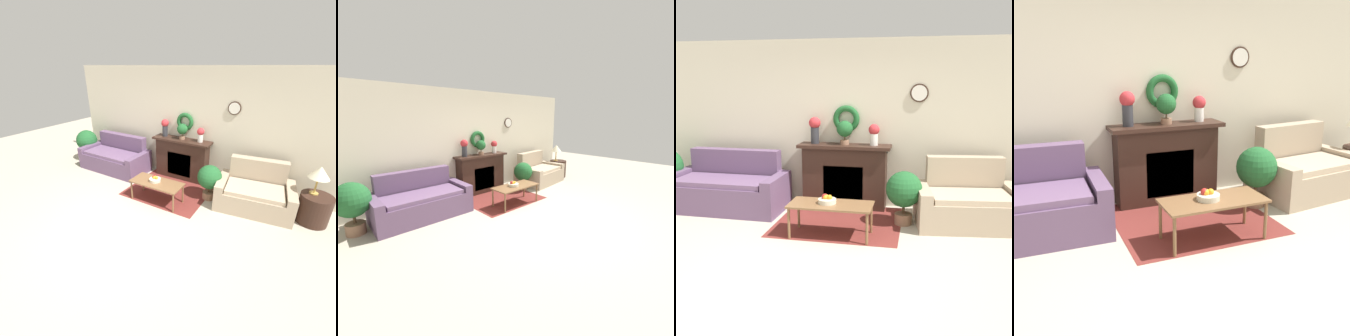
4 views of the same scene
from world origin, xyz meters
TOP-DOWN VIEW (x-y plane):
  - ground_plane at (0.00, 0.00)m, footprint 16.00×16.00m
  - floor_rug at (0.01, 1.59)m, footprint 1.81×1.60m
  - wall_back at (0.00, 2.51)m, footprint 6.80×0.16m
  - fireplace at (-0.05, 2.30)m, footprint 1.49×0.41m
  - couch_left at (-1.90, 1.86)m, footprint 1.90×0.95m
  - loveseat_right at (1.85, 1.86)m, footprint 1.57×1.11m
  - coffee_table at (0.01, 1.03)m, footprint 1.11×0.50m
  - fruit_bowl at (-0.04, 1.05)m, footprint 0.24×0.24m
  - vase_on_mantel_left at (-0.55, 2.31)m, footprint 0.19×0.19m
  - vase_on_mantel_right at (0.42, 2.31)m, footprint 0.17×0.17m
  - potted_plant_on_mantel at (-0.05, 2.29)m, footprint 0.26×0.26m
  - potted_plant_floor_by_loveseat at (0.94, 1.67)m, footprint 0.52×0.52m

SIDE VIEW (x-z plane):
  - ground_plane at x=0.00m, z-range 0.00..0.00m
  - floor_rug at x=0.01m, z-range 0.00..0.01m
  - loveseat_right at x=1.85m, z-range -0.16..0.78m
  - couch_left at x=-1.90m, z-range -0.14..0.79m
  - coffee_table at x=0.01m, z-range 0.18..0.63m
  - potted_plant_floor_by_loveseat at x=0.94m, z-range 0.10..0.89m
  - fruit_bowl at x=-0.04m, z-range 0.43..0.56m
  - fireplace at x=-0.05m, z-range 0.01..1.05m
  - vase_on_mantel_right at x=0.42m, z-range 1.07..1.41m
  - potted_plant_on_mantel at x=-0.05m, z-range 1.09..1.48m
  - vase_on_mantel_left at x=-0.55m, z-range 1.08..1.51m
  - wall_back at x=0.00m, z-range 0.00..2.70m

